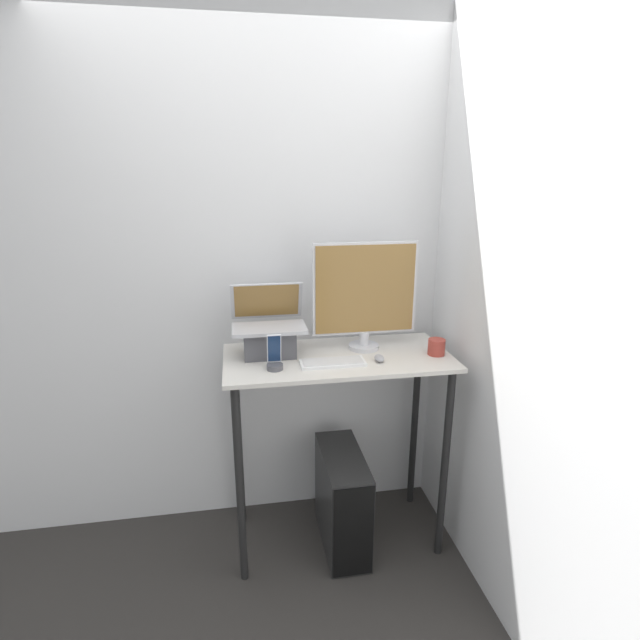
# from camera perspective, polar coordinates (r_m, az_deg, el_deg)

# --- Properties ---
(ground_plane) EXTENTS (12.00, 12.00, 0.00)m
(ground_plane) POSITION_cam_1_polar(r_m,az_deg,el_deg) (2.69, 3.03, -26.77)
(ground_plane) COLOR #2D2B28
(wall_back) EXTENTS (6.00, 0.05, 2.60)m
(wall_back) POSITION_cam_1_polar(r_m,az_deg,el_deg) (2.58, 0.58, 4.56)
(wall_back) COLOR silver
(wall_back) RESTS_ON ground_plane
(wall_side_right) EXTENTS (0.05, 6.00, 2.60)m
(wall_side_right) POSITION_cam_1_polar(r_m,az_deg,el_deg) (2.24, 19.16, 1.62)
(wall_side_right) COLOR silver
(wall_side_right) RESTS_ON ground_plane
(desk) EXTENTS (1.06, 0.51, 1.01)m
(desk) POSITION_cam_1_polar(r_m,az_deg,el_deg) (2.42, 2.00, -8.03)
(desk) COLOR beige
(desk) RESTS_ON ground_plane
(laptop) EXTENTS (0.34, 0.26, 0.33)m
(laptop) POSITION_cam_1_polar(r_m,az_deg,el_deg) (2.34, -5.83, -1.68)
(laptop) COLOR #4C4C51
(laptop) RESTS_ON desk
(monitor) EXTENTS (0.50, 0.15, 0.52)m
(monitor) POSITION_cam_1_polar(r_m,az_deg,el_deg) (2.37, 5.15, 2.83)
(monitor) COLOR silver
(monitor) RESTS_ON desk
(keyboard) EXTENTS (0.29, 0.11, 0.02)m
(keyboard) POSITION_cam_1_polar(r_m,az_deg,el_deg) (2.24, 1.46, -4.88)
(keyboard) COLOR white
(keyboard) RESTS_ON desk
(mouse) EXTENTS (0.04, 0.07, 0.03)m
(mouse) POSITION_cam_1_polar(r_m,az_deg,el_deg) (2.29, 6.79, -4.36)
(mouse) COLOR #99999E
(mouse) RESTS_ON desk
(cell_phone) EXTENTS (0.07, 0.07, 0.16)m
(cell_phone) POSITION_cam_1_polar(r_m,az_deg,el_deg) (2.19, -5.21, -4.54)
(cell_phone) COLOR #4C4C51
(cell_phone) RESTS_ON desk
(computer_tower) EXTENTS (0.20, 0.49, 0.50)m
(computer_tower) POSITION_cam_1_polar(r_m,az_deg,el_deg) (2.68, 2.57, -19.82)
(computer_tower) COLOR black
(computer_tower) RESTS_ON ground_plane
(mug) EXTENTS (0.08, 0.08, 0.08)m
(mug) POSITION_cam_1_polar(r_m,az_deg,el_deg) (2.41, 13.17, -3.02)
(mug) COLOR #9E382D
(mug) RESTS_ON desk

